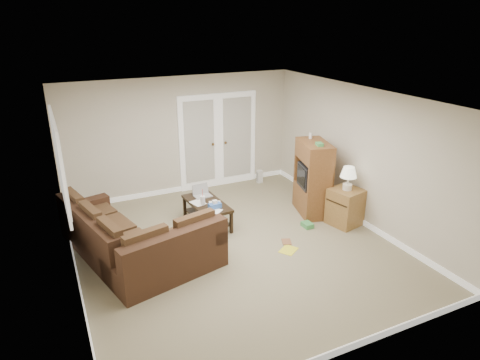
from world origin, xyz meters
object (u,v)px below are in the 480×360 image
sectional_sofa (132,244)px  side_cabinet (346,204)px  tv_armoire (313,178)px  coffee_table (207,212)px

sectional_sofa → side_cabinet: 3.85m
sectional_sofa → tv_armoire: 3.60m
sectional_sofa → coffee_table: size_ratio=2.40×
sectional_sofa → tv_armoire: (3.56, 0.33, 0.41)m
coffee_table → side_cabinet: (2.32, -1.07, 0.16)m
coffee_table → side_cabinet: side_cabinet is taller
coffee_table → side_cabinet: size_ratio=1.01×
tv_armoire → side_cabinet: 0.81m
coffee_table → tv_armoire: bearing=-14.6°
tv_armoire → side_cabinet: size_ratio=1.37×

